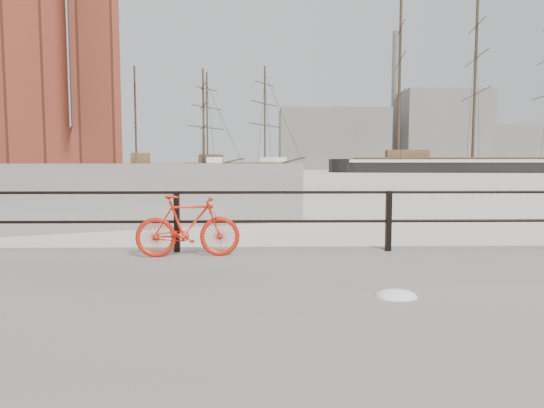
% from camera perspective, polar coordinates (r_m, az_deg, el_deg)
% --- Properties ---
extents(ground, '(400.00, 400.00, 0.00)m').
position_cam_1_polar(ground, '(8.55, 13.17, -7.51)').
color(ground, white).
rests_on(ground, ground).
extents(promenade, '(36.00, 8.00, 0.35)m').
position_cam_1_polar(promenade, '(4.89, 25.55, -15.14)').
color(promenade, gray).
rests_on(promenade, ground).
extents(far_quay, '(78.44, 148.07, 1.80)m').
position_cam_1_polar(far_quay, '(88.59, -26.83, 3.69)').
color(far_quay, gray).
rests_on(far_quay, ground).
extents(guardrail, '(28.00, 0.10, 1.00)m').
position_cam_1_polar(guardrail, '(8.27, 13.55, -1.96)').
color(guardrail, black).
rests_on(guardrail, promenade).
extents(bicycle, '(1.62, 0.38, 0.97)m').
position_cam_1_polar(bicycle, '(7.65, -9.86, -2.57)').
color(bicycle, red).
rests_on(bicycle, promenade).
extents(barque_black, '(66.39, 31.06, 35.85)m').
position_cam_1_polar(barque_black, '(104.90, 22.46, 3.44)').
color(barque_black, black).
rests_on(barque_black, ground).
extents(schooner_mid, '(29.04, 23.10, 19.54)m').
position_cam_1_polar(schooner_mid, '(88.37, -4.33, 3.60)').
color(schooner_mid, white).
rests_on(schooner_mid, ground).
extents(schooner_left, '(23.39, 14.29, 16.80)m').
position_cam_1_polar(schooner_left, '(74.37, -11.80, 3.29)').
color(schooner_left, silver).
rests_on(schooner_left, ground).
extents(workboat_far, '(11.35, 8.11, 7.00)m').
position_cam_1_polar(workboat_far, '(55.59, -28.30, 2.35)').
color(workboat_far, black).
rests_on(workboat_far, ground).
extents(apartment_cream, '(24.16, 21.40, 21.20)m').
position_cam_1_polar(apartment_cream, '(79.46, -29.04, 11.85)').
color(apartment_cream, beige).
rests_on(apartment_cream, far_quay).
extents(apartment_grey, '(26.02, 22.15, 23.20)m').
position_cam_1_polar(apartment_grey, '(101.35, -27.85, 10.81)').
color(apartment_grey, '#9C9C97').
rests_on(apartment_grey, far_quay).
extents(apartment_brick, '(27.87, 22.90, 21.20)m').
position_cam_1_polar(apartment_brick, '(124.09, -27.02, 9.17)').
color(apartment_brick, brown).
rests_on(apartment_brick, far_quay).
extents(industrial_west, '(32.00, 18.00, 18.00)m').
position_cam_1_polar(industrial_west, '(149.90, 7.09, 7.50)').
color(industrial_west, gray).
rests_on(industrial_west, ground).
extents(industrial_mid, '(26.00, 20.00, 24.00)m').
position_cam_1_polar(industrial_mid, '(163.72, 19.17, 8.09)').
color(industrial_mid, gray).
rests_on(industrial_mid, ground).
extents(industrial_east, '(20.00, 16.00, 14.00)m').
position_cam_1_polar(industrial_east, '(177.31, 25.56, 6.00)').
color(industrial_east, gray).
rests_on(industrial_east, ground).
extents(smokestack, '(2.80, 2.80, 44.00)m').
position_cam_1_polar(smokestack, '(165.37, 14.33, 11.65)').
color(smokestack, gray).
rests_on(smokestack, ground).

